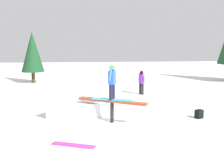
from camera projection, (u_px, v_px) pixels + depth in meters
name	position (u px, v px, depth m)	size (l,w,h in m)	color
ground_plane	(112.00, 122.00, 11.72)	(60.00, 60.00, 0.00)	white
rail_feature	(112.00, 103.00, 11.62)	(2.50, 1.72, 0.86)	black
snow_kicker_ramp	(76.00, 110.00, 12.40)	(1.80, 1.50, 0.64)	white
main_rider_on_rail	(112.00, 83.00, 11.50)	(1.51, 0.84, 1.32)	#32B6D1
bystander_purple	(141.00, 81.00, 17.52)	(0.30, 0.58, 1.34)	black
loose_snowboard_cyan	(105.00, 100.00, 15.85)	(1.44, 0.28, 0.02)	#30B6C1
loose_snowboard_magenta	(73.00, 145.00, 9.18)	(1.35, 0.28, 0.02)	#D431A4
backpack_on_snow	(199.00, 114.00, 12.31)	(0.30, 0.22, 0.34)	black
pine_tree_near	(32.00, 52.00, 21.87)	(1.59, 1.59, 3.61)	#4C331E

